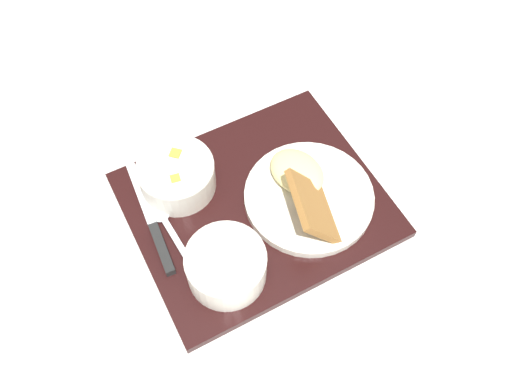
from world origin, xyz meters
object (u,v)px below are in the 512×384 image
Objects in this scene: bowl_salad at (177,174)px; bowl_soup at (226,265)px; plate_main at (307,193)px; knife at (157,235)px; spoon at (166,223)px.

bowl_soup is (-0.01, -0.17, 0.00)m from bowl_salad.
plate_main is 0.24m from knife.
plate_main is 1.23× the size of spoon.
bowl_soup is at bearing -162.25° from spoon.
spoon is at bearing 108.39° from bowl_soup.
plate_main is at bearing -38.02° from bowl_salad.
bowl_soup is 0.57× the size of plate_main.
knife is 1.31× the size of spoon.
plate_main is (0.17, 0.05, -0.02)m from bowl_soup.
knife is at bearing 117.04° from spoon.
plate_main is 0.93× the size of knife.
spoon is (-0.05, -0.05, -0.03)m from bowl_salad.
bowl_soup is 0.13m from spoon.
bowl_salad is 0.59× the size of plate_main.
bowl_salad is at bearing 141.98° from plate_main.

